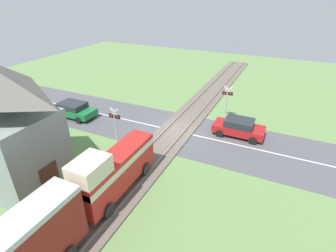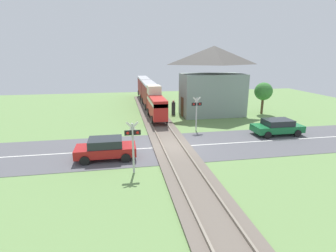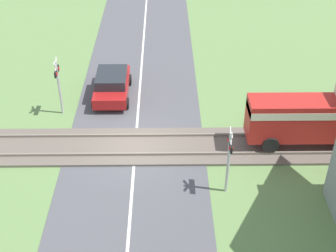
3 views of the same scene
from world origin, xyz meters
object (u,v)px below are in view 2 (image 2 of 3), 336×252
object	(u,v)px
train	(148,93)
station_building	(213,82)
car_near_crossing	(106,148)
car_far_side	(277,127)
crossing_signal_east_approach	(197,109)
crossing_signal_west_approach	(133,140)
pedestrian_by_station	(173,108)

from	to	relation	value
train	station_building	size ratio (longest dim) A/B	2.74
train	car_near_crossing	distance (m)	17.59
train	car_far_side	world-z (taller)	train
station_building	train	bearing A→B (deg)	138.15
car_near_crossing	station_building	bearing A→B (deg)	45.08
crossing_signal_east_approach	station_building	size ratio (longest dim) A/B	0.41
car_near_crossing	crossing_signal_east_approach	xyz separation A→B (m)	(7.62, 5.31, 1.22)
car_near_crossing	station_building	world-z (taller)	station_building
crossing_signal_west_approach	station_building	bearing A→B (deg)	55.16
car_near_crossing	crossing_signal_west_approach	world-z (taller)	crossing_signal_west_approach
crossing_signal_east_approach	pedestrian_by_station	size ratio (longest dim) A/B	1.81
car_far_side	station_building	bearing A→B (deg)	109.42
station_building	car_far_side	bearing A→B (deg)	-70.58
car_far_side	crossing_signal_east_approach	distance (m)	6.96
car_near_crossing	car_far_side	size ratio (longest dim) A/B	0.93
train	pedestrian_by_station	xyz separation A→B (m)	(2.26, -4.98, -1.12)
car_near_crossing	crossing_signal_east_approach	bearing A→B (deg)	34.86
train	crossing_signal_west_approach	bearing A→B (deg)	-98.74
train	pedestrian_by_station	bearing A→B (deg)	-65.61
station_building	pedestrian_by_station	distance (m)	5.19
train	pedestrian_by_station	world-z (taller)	train
car_near_crossing	car_far_side	distance (m)	14.31
train	car_far_side	bearing A→B (deg)	-56.28
train	car_near_crossing	world-z (taller)	train
crossing_signal_west_approach	station_building	distance (m)	16.62
train	car_near_crossing	bearing A→B (deg)	-105.33
crossing_signal_west_approach	train	bearing A→B (deg)	81.26
car_near_crossing	pedestrian_by_station	distance (m)	13.80
car_far_side	station_building	xyz separation A→B (m)	(-2.91, 8.26, 2.97)
train	car_far_side	xyz separation A→B (m)	(9.38, -14.05, -1.17)
car_far_side	train	bearing A→B (deg)	123.72
car_far_side	crossing_signal_west_approach	size ratio (longest dim) A/B	1.35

